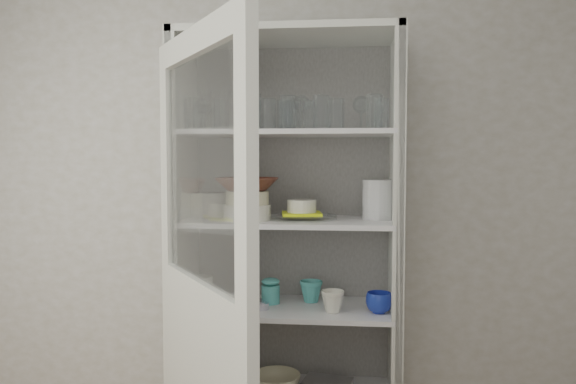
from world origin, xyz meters
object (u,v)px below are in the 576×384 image
Objects in this scene: mug_white at (333,301)px; white_canister at (202,289)px; goblet_2 at (301,112)px; mug_teal at (311,291)px; mug_blue at (379,303)px; cupboard_door at (202,343)px; yellow_trivet at (302,214)px; pantry_cabinet at (289,285)px; white_ramekin at (302,206)px; measuring_cups at (253,305)px; terracotta_bowl at (247,184)px; goblet_1 at (254,113)px; glass_platter at (302,217)px; goblet_3 at (361,112)px; cream_bowl at (247,198)px; grey_bowl_stack at (378,200)px; plate_stack_back at (211,204)px; teal_jar at (271,292)px; cream_dish at (276,382)px; goblet_0 at (203,114)px; plate_stack_front at (247,212)px.

white_canister is at bearing 163.20° from mug_white.
mug_teal is (0.05, -0.02, -0.84)m from goblet_2.
mug_blue is at bearing -3.98° from mug_white.
cupboard_door is 0.68m from mug_white.
goblet_2 is 0.48m from yellow_trivet.
pantry_cabinet is at bearing 6.42° from white_canister.
white_canister is (-0.62, 0.11, 0.01)m from mug_white.
mug_blue is (0.35, -0.09, -0.41)m from white_ramekin.
terracotta_bowl is at bearing 145.26° from measuring_cups.
yellow_trivet is 1.72× the size of mug_white.
goblet_1 reaches higher than glass_platter.
white_ramekin is at bearing -157.47° from goblet_3.
cream_bowl is 1.07× the size of grey_bowl_stack.
terracotta_bowl is at bearing -42.25° from plate_stack_back.
white_ramekin is 0.75× the size of grey_bowl_stack.
mug_teal is 0.19m from teal_jar.
cream_dish is (0.34, -0.13, -0.82)m from plate_stack_back.
goblet_2 reaches higher than cream_dish.
grey_bowl_stack is at bearing 11.18° from measuring_cups.
white_ramekin reaches higher than white_canister.
goblet_0 is 0.66m from yellow_trivet.
glass_platter is at bearing 16.05° from plate_stack_front.
cream_bowl is 0.25m from white_ramekin.
cupboard_door reaches higher than white_ramekin.
white_ramekin reaches higher than plate_stack_front.
cream_bowl is (-0.18, -0.13, 0.42)m from pantry_cabinet.
goblet_3 is at bearing 22.53° from yellow_trivet.
measuring_cups is at bearing 135.15° from cupboard_door.
pantry_cabinet is at bearing -153.02° from goblet_2.
white_ramekin reaches higher than glass_platter.
mug_white is (0.62, -0.17, -0.84)m from goblet_0.
goblet_1 is at bearing 97.58° from measuring_cups.
goblet_3 is 0.81× the size of cream_dish.
cream_bowl is 1.68× the size of mug_blue.
goblet_1 is at bearing -174.63° from goblet_2.
goblet_3 reaches higher than glass_platter.
mug_teal is at bearing 2.86° from pantry_cabinet.
white_ramekin is at bearing -7.73° from goblet_0.
goblet_2 is 0.88m from mug_white.
goblet_0 is at bearing 150.29° from cream_bowl.
grey_bowl_stack reaches higher than glass_platter.
mug_blue is at bearing -12.87° from teal_jar.
glass_platter is at bearing -7.73° from goblet_0.
cream_bowl is (-0.23, -0.15, -0.39)m from goblet_2.
terracotta_bowl is 2.47× the size of mug_white.
goblet_2 is 0.94m from mug_blue.
mug_blue is (0.35, -0.09, -0.38)m from yellow_trivet.
cream_bowl is at bearing -151.53° from cream_dish.
glass_platter is 0.78m from cream_dish.
terracotta_bowl reaches higher than mug_teal.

